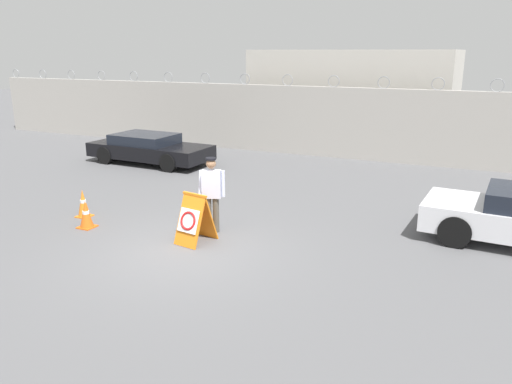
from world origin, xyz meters
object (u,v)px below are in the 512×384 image
at_px(security_guard, 212,191).
at_px(traffic_cone_mid, 86,214).
at_px(parked_car_front_coupe, 149,148).
at_px(traffic_cone_near, 83,203).
at_px(barricade_sign, 194,219).

xyz_separation_m(security_guard, traffic_cone_mid, (-2.96, -1.03, -0.69)).
xyz_separation_m(security_guard, parked_car_front_coupe, (-5.98, 5.66, -0.44)).
relative_size(traffic_cone_near, parked_car_front_coupe, 0.15).
relative_size(security_guard, parked_car_front_coupe, 0.37).
height_order(traffic_cone_mid, parked_car_front_coupe, parked_car_front_coupe).
bearing_deg(barricade_sign, parked_car_front_coupe, 142.63).
distance_m(barricade_sign, parked_car_front_coupe, 8.76).
height_order(barricade_sign, parked_car_front_coupe, barricade_sign).
distance_m(barricade_sign, traffic_cone_near, 3.61).
bearing_deg(barricade_sign, traffic_cone_near, -175.72).
relative_size(barricade_sign, traffic_cone_near, 1.56).
relative_size(security_guard, traffic_cone_mid, 2.68).
xyz_separation_m(traffic_cone_near, parked_car_front_coupe, (-2.37, 6.08, 0.22)).
distance_m(traffic_cone_near, traffic_cone_mid, 0.90).
bearing_deg(traffic_cone_mid, traffic_cone_near, 137.10).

